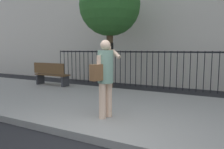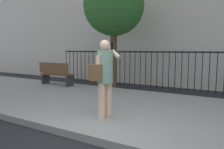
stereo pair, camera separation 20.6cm
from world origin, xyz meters
TOP-DOWN VIEW (x-y plane):
  - ground_plane at (0.00, 0.00)m, footprint 60.00×60.00m
  - sidewalk at (0.00, 2.20)m, footprint 28.00×4.40m
  - iron_fence at (0.00, 5.90)m, footprint 12.03×0.04m
  - pedestrian_on_phone at (-0.42, 1.00)m, footprint 0.51×0.71m
  - street_bench at (-4.57, 3.66)m, footprint 1.60×0.45m
  - street_tree_mid at (-2.24, 4.55)m, footprint 2.38×2.38m

SIDE VIEW (x-z plane):
  - ground_plane at x=0.00m, z-range 0.00..0.00m
  - sidewalk at x=0.00m, z-range 0.00..0.15m
  - street_bench at x=-4.57m, z-range 0.18..1.13m
  - iron_fence at x=0.00m, z-range 0.22..1.82m
  - pedestrian_on_phone at x=-0.42m, z-range 0.29..2.00m
  - street_tree_mid at x=-2.24m, z-range 1.06..5.62m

